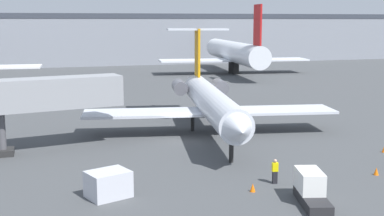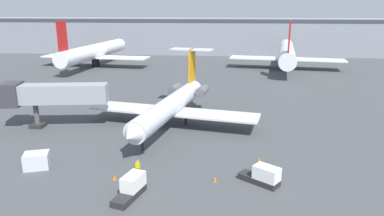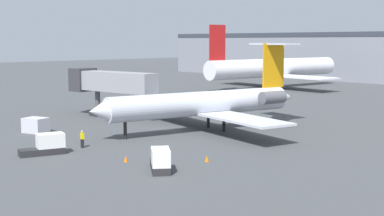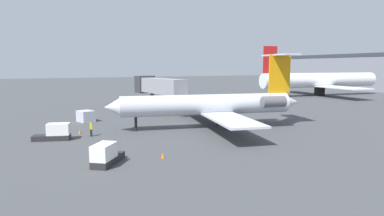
{
  "view_description": "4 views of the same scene",
  "coord_description": "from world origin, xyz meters",
  "px_view_note": "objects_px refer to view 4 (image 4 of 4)",
  "views": [
    {
      "loc": [
        -12.58,
        -44.03,
        10.89
      ],
      "look_at": [
        1.83,
        1.75,
        2.56
      ],
      "focal_mm": 47.55,
      "sensor_mm": 36.0,
      "label": 1
    },
    {
      "loc": [
        11.49,
        -46.27,
        16.44
      ],
      "look_at": [
        6.48,
        1.01,
        2.91
      ],
      "focal_mm": 33.32,
      "sensor_mm": 36.0,
      "label": 2
    },
    {
      "loc": [
        46.83,
        -40.7,
        10.24
      ],
      "look_at": [
        6.03,
        -3.06,
        3.21
      ],
      "focal_mm": 49.84,
      "sensor_mm": 36.0,
      "label": 3
    },
    {
      "loc": [
        42.84,
        -19.35,
        8.36
      ],
      "look_at": [
        2.06,
        -0.86,
        2.62
      ],
      "focal_mm": 30.99,
      "sensor_mm": 36.0,
      "label": 4
    }
  ],
  "objects_px": {
    "ground_crew_marshaller": "(91,129)",
    "regional_jet": "(214,104)",
    "jet_bridge": "(157,86)",
    "traffic_cone_near": "(97,149)",
    "baggage_tug_trailing": "(106,155)",
    "traffic_cone_far": "(80,132)",
    "cargo_container_uld": "(86,116)",
    "traffic_cone_mid": "(163,155)",
    "parked_airliner_west_end": "(319,80)",
    "baggage_tug_lead": "(56,133)"
  },
  "relations": [
    {
      "from": "baggage_tug_lead",
      "to": "traffic_cone_mid",
      "type": "bearing_deg",
      "value": 35.63
    },
    {
      "from": "regional_jet",
      "to": "traffic_cone_near",
      "type": "relative_size",
      "value": 49.4
    },
    {
      "from": "traffic_cone_near",
      "to": "regional_jet",
      "type": "bearing_deg",
      "value": 112.38
    },
    {
      "from": "baggage_tug_lead",
      "to": "jet_bridge",
      "type": "bearing_deg",
      "value": 133.11
    },
    {
      "from": "ground_crew_marshaller",
      "to": "traffic_cone_mid",
      "type": "height_order",
      "value": "ground_crew_marshaller"
    },
    {
      "from": "baggage_tug_trailing",
      "to": "cargo_container_uld",
      "type": "bearing_deg",
      "value": 177.23
    },
    {
      "from": "baggage_tug_trailing",
      "to": "traffic_cone_far",
      "type": "bearing_deg",
      "value": -177.37
    },
    {
      "from": "traffic_cone_mid",
      "to": "baggage_tug_trailing",
      "type": "bearing_deg",
      "value": -90.35
    },
    {
      "from": "baggage_tug_trailing",
      "to": "traffic_cone_mid",
      "type": "bearing_deg",
      "value": 89.65
    },
    {
      "from": "ground_crew_marshaller",
      "to": "baggage_tug_lead",
      "type": "relative_size",
      "value": 0.4
    },
    {
      "from": "traffic_cone_far",
      "to": "regional_jet",
      "type": "bearing_deg",
      "value": 79.57
    },
    {
      "from": "traffic_cone_far",
      "to": "ground_crew_marshaller",
      "type": "bearing_deg",
      "value": 27.43
    },
    {
      "from": "parked_airliner_west_end",
      "to": "jet_bridge",
      "type": "bearing_deg",
      "value": -75.84
    },
    {
      "from": "parked_airliner_west_end",
      "to": "baggage_tug_trailing",
      "type": "bearing_deg",
      "value": -57.77
    },
    {
      "from": "jet_bridge",
      "to": "ground_crew_marshaller",
      "type": "distance_m",
      "value": 21.33
    },
    {
      "from": "ground_crew_marshaller",
      "to": "regional_jet",
      "type": "bearing_deg",
      "value": 86.33
    },
    {
      "from": "jet_bridge",
      "to": "traffic_cone_near",
      "type": "height_order",
      "value": "jet_bridge"
    },
    {
      "from": "baggage_tug_lead",
      "to": "traffic_cone_far",
      "type": "relative_size",
      "value": 7.69
    },
    {
      "from": "baggage_tug_lead",
      "to": "baggage_tug_trailing",
      "type": "bearing_deg",
      "value": 16.34
    },
    {
      "from": "regional_jet",
      "to": "parked_airliner_west_end",
      "type": "bearing_deg",
      "value": 121.35
    },
    {
      "from": "jet_bridge",
      "to": "traffic_cone_near",
      "type": "distance_m",
      "value": 27.94
    },
    {
      "from": "cargo_container_uld",
      "to": "traffic_cone_mid",
      "type": "bearing_deg",
      "value": 9.54
    },
    {
      "from": "cargo_container_uld",
      "to": "traffic_cone_far",
      "type": "height_order",
      "value": "cargo_container_uld"
    },
    {
      "from": "regional_jet",
      "to": "traffic_cone_mid",
      "type": "bearing_deg",
      "value": -44.69
    },
    {
      "from": "jet_bridge",
      "to": "ground_crew_marshaller",
      "type": "relative_size",
      "value": 8.56
    },
    {
      "from": "regional_jet",
      "to": "traffic_cone_mid",
      "type": "height_order",
      "value": "regional_jet"
    },
    {
      "from": "regional_jet",
      "to": "traffic_cone_mid",
      "type": "distance_m",
      "value": 16.29
    },
    {
      "from": "ground_crew_marshaller",
      "to": "cargo_container_uld",
      "type": "bearing_deg",
      "value": 176.36
    },
    {
      "from": "baggage_tug_lead",
      "to": "parked_airliner_west_end",
      "type": "relative_size",
      "value": 0.12
    },
    {
      "from": "baggage_tug_trailing",
      "to": "traffic_cone_far",
      "type": "distance_m",
      "value": 14.51
    },
    {
      "from": "traffic_cone_mid",
      "to": "ground_crew_marshaller",
      "type": "bearing_deg",
      "value": -159.43
    },
    {
      "from": "ground_crew_marshaller",
      "to": "traffic_cone_near",
      "type": "relative_size",
      "value": 3.07
    },
    {
      "from": "cargo_container_uld",
      "to": "baggage_tug_lead",
      "type": "bearing_deg",
      "value": -21.97
    },
    {
      "from": "baggage_tug_trailing",
      "to": "traffic_cone_far",
      "type": "xyz_separation_m",
      "value": [
        -14.48,
        -0.66,
        -0.56
      ]
    },
    {
      "from": "jet_bridge",
      "to": "traffic_cone_near",
      "type": "xyz_separation_m",
      "value": [
        23.75,
        -14.03,
        -4.46
      ]
    },
    {
      "from": "cargo_container_uld",
      "to": "traffic_cone_far",
      "type": "distance_m",
      "value": 9.18
    },
    {
      "from": "jet_bridge",
      "to": "traffic_cone_mid",
      "type": "relative_size",
      "value": 26.29
    },
    {
      "from": "traffic_cone_mid",
      "to": "traffic_cone_far",
      "type": "bearing_deg",
      "value": -158.39
    },
    {
      "from": "ground_crew_marshaller",
      "to": "baggage_tug_lead",
      "type": "xyz_separation_m",
      "value": [
        0.42,
        -3.94,
        -0.02
      ]
    },
    {
      "from": "baggage_tug_trailing",
      "to": "baggage_tug_lead",
      "type": "bearing_deg",
      "value": -163.66
    },
    {
      "from": "traffic_cone_near",
      "to": "traffic_cone_mid",
      "type": "height_order",
      "value": "same"
    },
    {
      "from": "traffic_cone_far",
      "to": "parked_airliner_west_end",
      "type": "xyz_separation_m",
      "value": [
        -26.91,
        66.32,
        4.01
      ]
    },
    {
      "from": "jet_bridge",
      "to": "baggage_tug_lead",
      "type": "distance_m",
      "value": 24.31
    },
    {
      "from": "ground_crew_marshaller",
      "to": "traffic_cone_far",
      "type": "bearing_deg",
      "value": -152.57
    },
    {
      "from": "ground_crew_marshaller",
      "to": "cargo_container_uld",
      "type": "relative_size",
      "value": 0.56
    },
    {
      "from": "jet_bridge",
      "to": "cargo_container_uld",
      "type": "distance_m",
      "value": 14.32
    },
    {
      "from": "traffic_cone_mid",
      "to": "cargo_container_uld",
      "type": "bearing_deg",
      "value": -170.46
    },
    {
      "from": "jet_bridge",
      "to": "parked_airliner_west_end",
      "type": "xyz_separation_m",
      "value": [
        -13.03,
        51.64,
        -0.46
      ]
    },
    {
      "from": "cargo_container_uld",
      "to": "traffic_cone_near",
      "type": "bearing_deg",
      "value": -3.51
    },
    {
      "from": "traffic_cone_mid",
      "to": "traffic_cone_far",
      "type": "xyz_separation_m",
      "value": [
        -14.51,
        -5.75,
        0.0
      ]
    }
  ]
}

